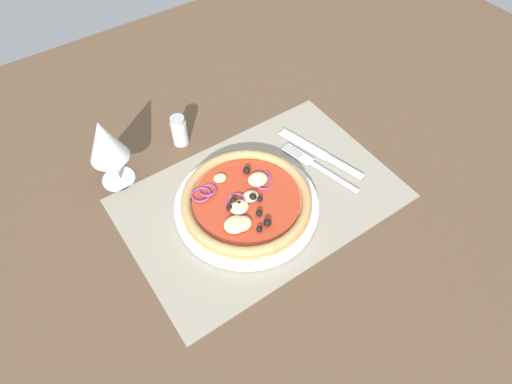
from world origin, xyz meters
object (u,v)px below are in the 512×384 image
Objects in this scene: pizza at (246,200)px; pepper_shaker at (179,131)px; plate at (247,206)px; fork at (316,165)px; knife at (319,153)px; wine_glass at (105,143)px.

pepper_shaker reaches higher than pizza.
plate is 1.11× the size of pizza.
fork is 3.48cm from knife.
plate reaches higher than knife.
fork is at bearing -30.13° from wine_glass.
knife is (19.76, 2.90, -2.18)cm from pizza.
wine_glass reaches higher than plate.
wine_glass is (-16.51, 20.17, 8.98)cm from plate.
fork is (17.00, 0.77, -2.22)cm from pizza.
wine_glass is 2.22× the size of pepper_shaker.
pizza reaches higher than plate.
wine_glass reaches higher than pepper_shaker.
wine_glass is (-33.44, 19.41, 9.43)cm from fork.
plate is 1.77cm from pizza.
wine_glass is at bearing 129.17° from pizza.
plate is at bearing 78.84° from fork.
knife is at bearing -42.15° from pepper_shaker.
pepper_shaker is (-1.61, 22.17, 2.19)cm from plate.
pizza is at bearing -174.07° from plate.
pepper_shaker is at bearing 27.16° from fork.
pizza is at bearing -86.02° from pepper_shaker.
plate reaches higher than fork.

